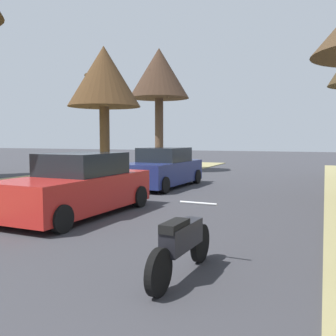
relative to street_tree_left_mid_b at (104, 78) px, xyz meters
name	(u,v)px	position (x,y,z in m)	size (l,w,h in m)	color
street_tree_left_mid_b	(104,78)	(0.00, 0.00, 0.00)	(3.07, 3.07, 5.77)	brown
street_tree_left_far	(159,75)	(-0.36, 6.53, 1.15)	(3.50, 3.50, 7.12)	#4A372B
parked_sedan_red	(79,187)	(2.90, -5.90, -3.76)	(2.08, 4.46, 1.57)	red
parked_sedan_navy	(163,169)	(2.64, 0.10, -3.76)	(2.08, 4.46, 1.57)	navy
parked_motorcycle	(182,243)	(6.86, -8.99, -4.00)	(0.60, 2.05, 0.97)	black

